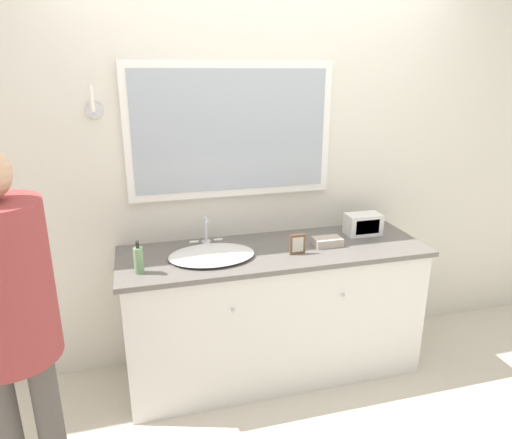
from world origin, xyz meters
TOP-DOWN VIEW (x-y plane):
  - ground_plane at (0.00, 0.00)m, footprint 14.00×14.00m
  - wall_back at (-0.01, 0.65)m, footprint 8.00×0.18m
  - vanity_counter at (0.00, 0.32)m, footprint 1.87×0.61m
  - sink_basin at (-0.39, 0.29)m, footprint 0.50×0.41m
  - soap_bottle at (-0.80, 0.18)m, footprint 0.05×0.05m
  - appliance_box at (0.64, 0.42)m, footprint 0.23×0.13m
  - picture_frame at (0.11, 0.21)m, footprint 0.09×0.01m
  - hand_towel_near_sink at (0.33, 0.29)m, footprint 0.17×0.11m
  - person at (-1.32, -0.32)m, footprint 0.38×0.38m

SIDE VIEW (x-z plane):
  - ground_plane at x=0.00m, z-range 0.00..0.00m
  - vanity_counter at x=0.00m, z-range 0.00..0.86m
  - sink_basin at x=-0.39m, z-range 0.78..0.97m
  - hand_towel_near_sink at x=0.33m, z-range 0.86..0.91m
  - picture_frame at x=0.11m, z-range 0.86..0.98m
  - appliance_box at x=0.64m, z-range 0.86..1.00m
  - soap_bottle at x=-0.80m, z-range 0.84..1.03m
  - person at x=-1.32m, z-range 0.20..1.84m
  - wall_back at x=-0.01m, z-range 0.01..2.56m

